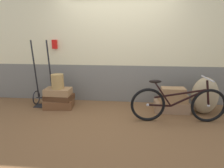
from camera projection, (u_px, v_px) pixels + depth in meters
ground at (114, 115)px, 3.82m from camera, size 8.52×5.20×0.06m
station_building at (118, 48)px, 4.32m from camera, size 6.52×0.74×2.49m
suitcase_0 at (59, 103)px, 4.13m from camera, size 0.64×0.47×0.18m
suitcase_1 at (59, 97)px, 4.11m from camera, size 0.62×0.43×0.11m
suitcase_2 at (58, 92)px, 4.06m from camera, size 0.54×0.34×0.14m
suitcase_3 at (171, 106)px, 3.92m from camera, size 0.68×0.38×0.21m
suitcase_4 at (173, 98)px, 3.84m from camera, size 0.55×0.35×0.17m
suitcase_5 at (173, 91)px, 3.78m from camera, size 0.46×0.25×0.13m
wicker_basket at (58, 81)px, 4.01m from camera, size 0.26×0.26×0.30m
luggage_trolley at (44, 91)px, 4.23m from camera, size 0.42×0.38×1.43m
burlap_sack at (205, 96)px, 3.75m from camera, size 0.50×0.43×0.74m
bicycle at (178, 104)px, 3.40m from camera, size 1.69×0.46×0.81m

